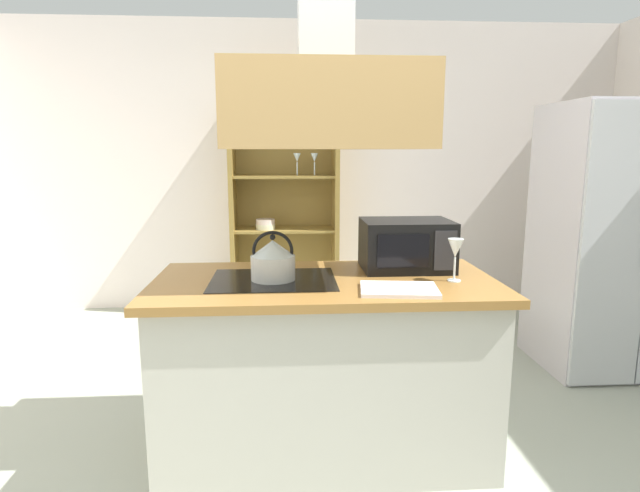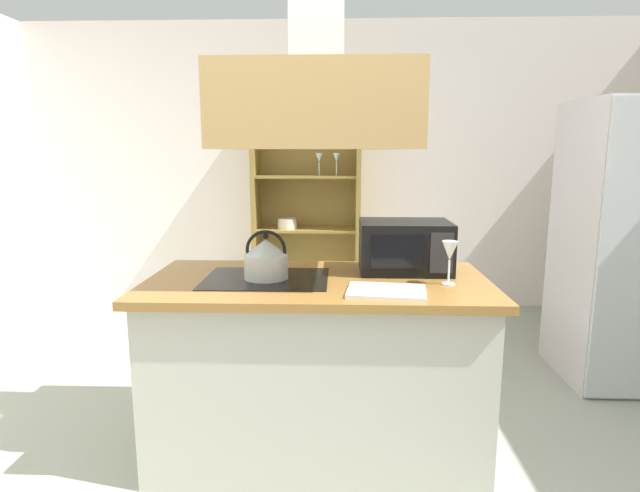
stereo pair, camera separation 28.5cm
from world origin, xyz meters
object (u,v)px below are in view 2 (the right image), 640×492
at_px(microwave, 405,246).
at_px(cutting_board, 386,291).
at_px(wine_glass_on_counter, 450,253).
at_px(kettle, 266,259).
at_px(dish_cabinet, 307,219).

bearing_deg(microwave, cutting_board, -106.61).
xyz_separation_m(cutting_board, microwave, (0.13, 0.44, 0.12)).
height_order(cutting_board, wine_glass_on_counter, wine_glass_on_counter).
xyz_separation_m(cutting_board, wine_glass_on_counter, (0.30, 0.17, 0.14)).
xyz_separation_m(microwave, wine_glass_on_counter, (0.17, -0.27, 0.02)).
bearing_deg(cutting_board, kettle, 156.58).
height_order(kettle, cutting_board, kettle).
bearing_deg(cutting_board, microwave, 73.39).
xyz_separation_m(kettle, wine_glass_on_counter, (0.87, -0.08, 0.05)).
bearing_deg(kettle, wine_glass_on_counter, -5.17).
bearing_deg(kettle, dish_cabinet, 88.83).
xyz_separation_m(dish_cabinet, cutting_board, (0.51, -2.65, 0.03)).
bearing_deg(cutting_board, dish_cabinet, 100.97).
distance_m(kettle, microwave, 0.72).
xyz_separation_m(kettle, microwave, (0.69, 0.19, 0.03)).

